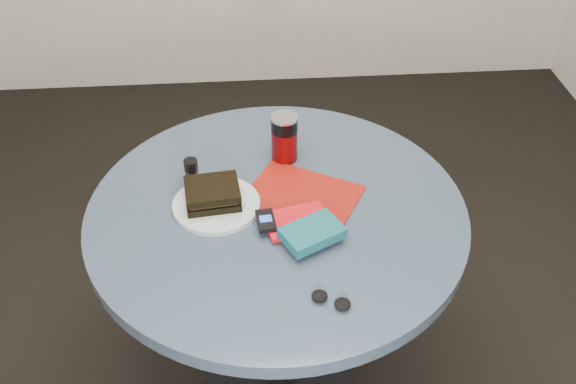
{
  "coord_description": "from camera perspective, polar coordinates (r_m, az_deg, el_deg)",
  "views": [
    {
      "loc": [
        -0.07,
        -1.27,
        1.85
      ],
      "look_at": [
        0.03,
        0.0,
        0.8
      ],
      "focal_mm": 40.0,
      "sensor_mm": 36.0,
      "label": 1
    }
  ],
  "objects": [
    {
      "name": "pepper_grinder",
      "position": [
        1.75,
        -8.56,
        1.69
      ],
      "size": [
        0.04,
        0.04,
        0.09
      ],
      "color": "#3D2A1A",
      "rests_on": "table"
    },
    {
      "name": "magazine",
      "position": [
        1.72,
        1.28,
        -0.34
      ],
      "size": [
        0.36,
        0.33,
        0.01
      ],
      "primitive_type": "cube",
      "rotation": [
        0.0,
        0.0,
        -0.51
      ],
      "color": "maroon",
      "rests_on": "table"
    },
    {
      "name": "table",
      "position": [
        1.8,
        -0.96,
        -5.31
      ],
      "size": [
        1.0,
        1.0,
        0.75
      ],
      "color": "black",
      "rests_on": "ground"
    },
    {
      "name": "red_book",
      "position": [
        1.63,
        0.78,
        -2.64
      ],
      "size": [
        0.18,
        0.14,
        0.01
      ],
      "primitive_type": "cube",
      "rotation": [
        0.0,
        0.0,
        0.23
      ],
      "color": "red",
      "rests_on": "magazine"
    },
    {
      "name": "ground",
      "position": [
        2.25,
        -0.79,
        -15.98
      ],
      "size": [
        4.0,
        4.0,
        0.0
      ],
      "primitive_type": "plane",
      "color": "black",
      "rests_on": "ground"
    },
    {
      "name": "soda_can",
      "position": [
        1.81,
        -0.32,
        4.84
      ],
      "size": [
        0.1,
        0.1,
        0.14
      ],
      "color": "#630406",
      "rests_on": "table"
    },
    {
      "name": "sandwich",
      "position": [
        1.68,
        -6.73,
        -0.15
      ],
      "size": [
        0.15,
        0.13,
        0.05
      ],
      "color": "black",
      "rests_on": "plate"
    },
    {
      "name": "mp3_player",
      "position": [
        1.61,
        -1.99,
        -2.56
      ],
      "size": [
        0.05,
        0.08,
        0.01
      ],
      "color": "black",
      "rests_on": "red_book"
    },
    {
      "name": "novel",
      "position": [
        1.57,
        2.16,
        -3.67
      ],
      "size": [
        0.17,
        0.15,
        0.03
      ],
      "primitive_type": "cube",
      "rotation": [
        0.0,
        0.0,
        0.48
      ],
      "color": "#13525D",
      "rests_on": "red_book"
    },
    {
      "name": "headphones",
      "position": [
        1.45,
        3.84,
        -9.57
      ],
      "size": [
        0.1,
        0.08,
        0.02
      ],
      "color": "black",
      "rests_on": "table"
    },
    {
      "name": "plate",
      "position": [
        1.69,
        -6.37,
        -1.15
      ],
      "size": [
        0.27,
        0.27,
        0.01
      ],
      "primitive_type": "cylinder",
      "rotation": [
        0.0,
        0.0,
        0.18
      ],
      "color": "silver",
      "rests_on": "table"
    }
  ]
}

